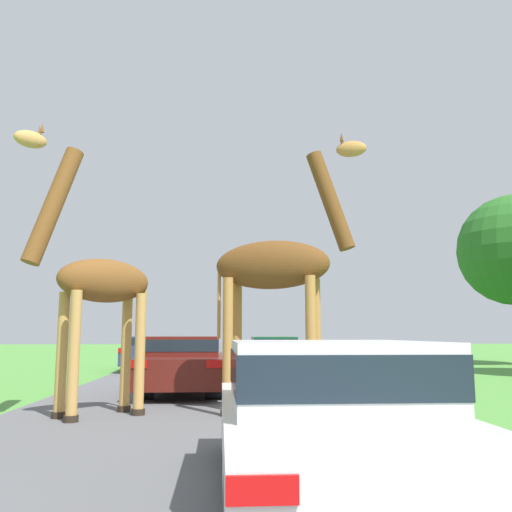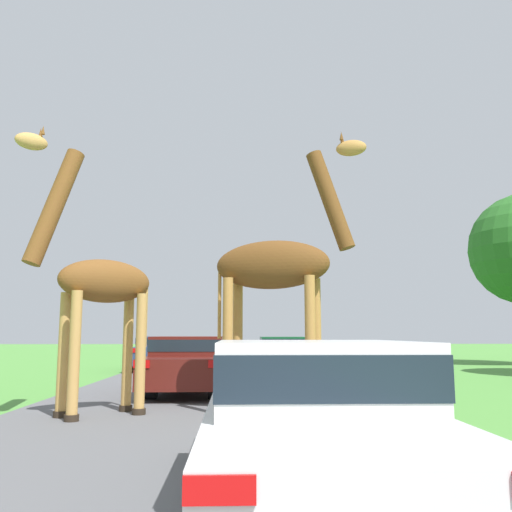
{
  "view_description": "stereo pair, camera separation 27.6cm",
  "coord_description": "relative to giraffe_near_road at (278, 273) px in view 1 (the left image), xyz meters",
  "views": [
    {
      "loc": [
        0.23,
        0.37,
        1.46
      ],
      "look_at": [
        0.89,
        10.39,
        2.91
      ],
      "focal_mm": 38.0,
      "sensor_mm": 36.0,
      "label": 1
    },
    {
      "loc": [
        0.5,
        0.35,
        1.46
      ],
      "look_at": [
        0.89,
        10.39,
        2.91
      ],
      "focal_mm": 38.0,
      "sensor_mm": 36.0,
      "label": 2
    }
  ],
  "objects": [
    {
      "name": "giraffe_near_road",
      "position": [
        0.0,
        0.0,
        0.0
      ],
      "size": [
        2.9,
        1.36,
        5.18
      ],
      "rotation": [
        0.0,
        0.0,
        -1.89
      ],
      "color": "#B77F3D",
      "rests_on": "ground"
    },
    {
      "name": "car_lead_maroon",
      "position": [
        -0.07,
        -4.93,
        -1.85
      ],
      "size": [
        1.94,
        4.76,
        1.39
      ],
      "color": "silver",
      "rests_on": "ground"
    },
    {
      "name": "car_far_ahead",
      "position": [
        1.15,
        12.74,
        -1.85
      ],
      "size": [
        1.96,
        4.46,
        1.34
      ],
      "color": "#144C28",
      "rests_on": "ground"
    },
    {
      "name": "giraffe_companion",
      "position": [
        -3.36,
        -0.01,
        -0.22
      ],
      "size": [
        2.38,
        1.91,
        5.11
      ],
      "rotation": [
        0.0,
        0.0,
        2.2
      ],
      "color": "tan",
      "rests_on": "ground"
    },
    {
      "name": "car_queue_left",
      "position": [
        -3.88,
        12.75,
        -1.85
      ],
      "size": [
        1.88,
        4.51,
        1.35
      ],
      "color": "navy",
      "rests_on": "ground"
    },
    {
      "name": "road",
      "position": [
        -1.3,
        19.65,
        -2.58
      ],
      "size": [
        7.5,
        120.0,
        0.0
      ],
      "color": "#5B5B5E",
      "rests_on": "ground"
    },
    {
      "name": "car_queue_right",
      "position": [
        -1.98,
        3.94,
        -1.84
      ],
      "size": [
        1.92,
        4.58,
        1.39
      ],
      "color": "#561914",
      "rests_on": "ground"
    }
  ]
}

